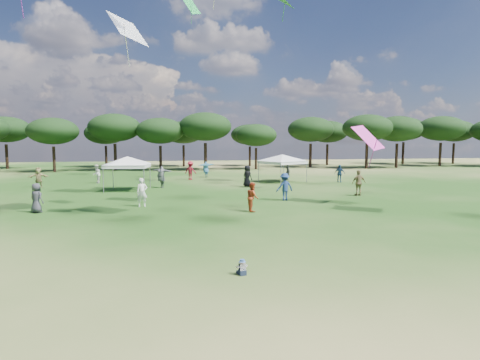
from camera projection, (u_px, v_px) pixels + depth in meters
name	position (u px, v px, depth m)	size (l,w,h in m)	color
ground	(267.00, 304.00, 9.32)	(140.00, 140.00, 0.00)	#224815
tree_line	(197.00, 129.00, 55.58)	(108.78, 17.63, 7.77)	black
tent_left	(127.00, 158.00, 30.71)	(6.27, 6.27, 2.92)	gray
tent_right	(282.00, 156.00, 37.10)	(6.13, 6.13, 2.86)	gray
toddler	(242.00, 268.00, 11.35)	(0.33, 0.35, 0.45)	#161F33
festival_crowd	(181.00, 177.00, 32.59)	(29.36, 22.25, 1.84)	black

